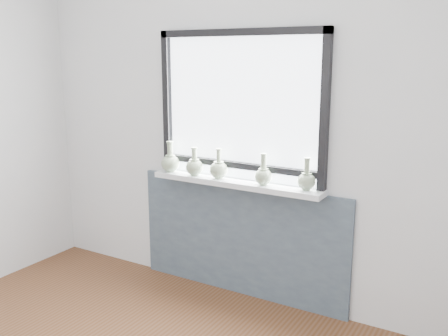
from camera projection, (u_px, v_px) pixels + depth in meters
The scene contains 9 objects.
back_wall at pixel (242, 123), 3.56m from camera, with size 3.60×0.02×2.60m, color silver.
apron_panel at pixel (240, 239), 3.73m from camera, with size 1.70×0.03×0.86m, color #4E5E6B.
windowsill at pixel (235, 183), 3.57m from camera, with size 1.32×0.18×0.04m, color white.
window at pixel (240, 104), 3.50m from camera, with size 1.30×0.06×1.05m.
vase_a at pixel (170, 162), 3.81m from camera, with size 0.14×0.14×0.24m.
vase_b at pixel (194, 166), 3.70m from camera, with size 0.13×0.13×0.21m.
vase_c at pixel (219, 169), 3.61m from camera, with size 0.13×0.13×0.22m.
vase_d at pixel (263, 175), 3.42m from camera, with size 0.12×0.12×0.22m.
vase_e at pixel (307, 180), 3.29m from camera, with size 0.12×0.12×0.22m.
Camera 1 is at (1.69, -1.31, 1.77)m, focal length 40.00 mm.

